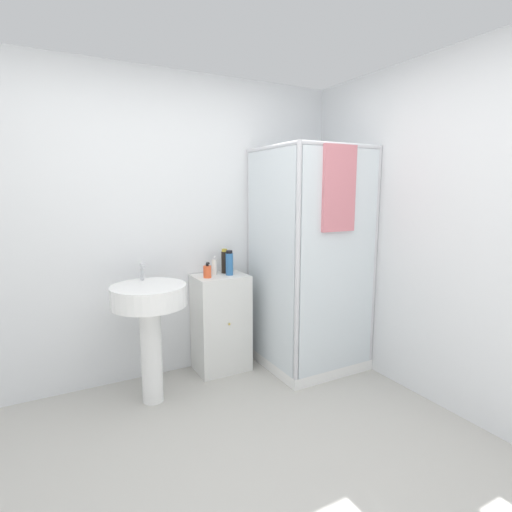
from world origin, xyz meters
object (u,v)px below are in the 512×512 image
soap_dispenser (207,271)px  lotion_bottle_white (214,267)px  shampoo_bottle_tall_black (225,261)px  sink (150,313)px  shampoo_bottle_blue (229,263)px

soap_dispenser → lotion_bottle_white: size_ratio=0.81×
soap_dispenser → shampoo_bottle_tall_black: 0.23m
soap_dispenser → sink: bearing=-157.4°
shampoo_bottle_tall_black → shampoo_bottle_blue: (0.00, -0.09, -0.00)m
sink → shampoo_bottle_tall_black: 0.85m
shampoo_bottle_tall_black → lotion_bottle_white: (-0.10, -0.01, -0.04)m
shampoo_bottle_tall_black → lotion_bottle_white: 0.11m
soap_dispenser → shampoo_bottle_blue: bearing=2.3°
sink → shampoo_bottle_blue: (0.74, 0.23, 0.26)m
shampoo_bottle_tall_black → shampoo_bottle_blue: size_ratio=1.01×
soap_dispenser → shampoo_bottle_tall_black: shampoo_bottle_tall_black is taller
sink → lotion_bottle_white: sink is taller
sink → shampoo_bottle_tall_black: (0.74, 0.33, 0.26)m
shampoo_bottle_blue → soap_dispenser: bearing=-177.7°
soap_dispenser → shampoo_bottle_blue: (0.20, 0.01, 0.05)m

